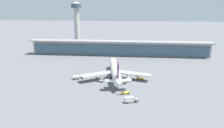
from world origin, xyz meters
name	(u,v)px	position (x,y,z in m)	size (l,w,h in m)	color
ground_plane	(110,78)	(0.00, 0.00, 0.00)	(1200.00, 1200.00, 0.00)	slate
airliner_on_stand	(115,71)	(3.36, 0.77, 5.37)	(48.59, 63.83, 17.04)	white
service_truck_near_nose_white	(78,77)	(-22.27, -4.38, 1.71)	(8.54, 6.32, 2.95)	silver
service_truck_under_wing_grey	(131,100)	(15.57, -40.15, 1.69)	(7.65, 4.55, 3.10)	gray
service_truck_mid_apron_white	(126,80)	(11.71, -8.52, 1.71)	(6.35, 8.53, 2.95)	silver
service_truck_by_tail_grey	(100,81)	(-6.00, -8.25, 0.81)	(6.48, 4.77, 2.70)	gray
service_truck_on_taxiway_yellow	(125,93)	(11.86, -28.27, 0.81)	(6.58, 4.55, 2.70)	yellow
service_truck_at_far_stand_yellow	(140,78)	(20.74, -0.29, 0.81)	(6.79, 3.91, 2.70)	yellow
terminal_building	(119,48)	(0.00, 76.94, 7.87)	(183.60, 12.80, 15.20)	#B2ADA3
control_tower	(77,20)	(-53.71, 116.38, 32.60)	(12.00, 12.00, 59.52)	#B2ADA3
safety_cone_alpha	(116,88)	(5.75, -19.78, 0.32)	(0.62, 0.62, 0.70)	orange
safety_cone_bravo	(100,86)	(-4.60, -18.07, 0.32)	(0.62, 0.62, 0.70)	orange
safety_cone_charlie	(77,88)	(-18.31, -22.76, 0.32)	(0.62, 0.62, 0.70)	orange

